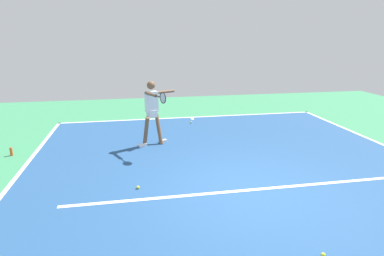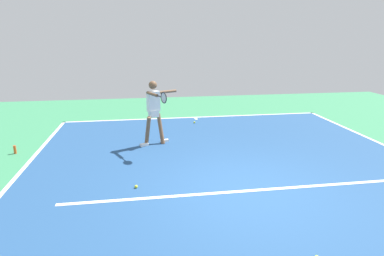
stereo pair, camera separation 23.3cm
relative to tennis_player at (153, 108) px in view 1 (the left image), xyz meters
The scene contains 10 objects.
ground_plane 3.80m from the tennis_player, 116.99° to the left, with size 21.30×21.30×0.00m, color #388456.
court_surface 3.80m from the tennis_player, 116.99° to the left, with size 9.75×12.61×0.00m, color navy.
court_line_baseline_near 3.59m from the tennis_player, 118.90° to the right, with size 9.75×0.10×0.01m, color white.
court_line_service 3.81m from the tennis_player, 116.95° to the left, with size 7.31×0.10×0.01m, color white.
court_line_centre_mark 3.42m from the tennis_player, 120.60° to the right, with size 0.10×0.30×0.01m, color white.
tennis_player is the anchor object (origin of this frame).
tennis_ball_by_sideline 5.87m from the tennis_player, 110.14° to the left, with size 0.07×0.07×0.07m, color #CCE033.
tennis_ball_near_service_line 3.01m from the tennis_player, 79.24° to the left, with size 0.07×0.07×0.07m, color yellow.
tennis_ball_centre_court 2.81m from the tennis_player, 124.87° to the right, with size 0.07×0.07×0.07m, color #CCE033.
water_bottle 3.85m from the tennis_player, ahead, with size 0.07×0.07×0.22m, color #D84C1E.
Camera 1 is at (2.22, 5.69, 3.01)m, focal length 30.46 mm.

